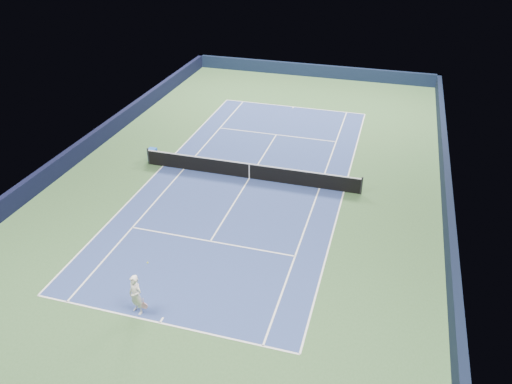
# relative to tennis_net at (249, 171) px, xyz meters

# --- Properties ---
(ground) EXTENTS (40.00, 40.00, 0.00)m
(ground) POSITION_rel_tennis_net_xyz_m (0.00, 0.00, -0.50)
(ground) COLOR #33552E
(ground) RESTS_ON ground
(wall_far) EXTENTS (22.00, 0.35, 1.10)m
(wall_far) POSITION_rel_tennis_net_xyz_m (0.00, 19.82, 0.05)
(wall_far) COLOR #111A33
(wall_far) RESTS_ON ground
(wall_right) EXTENTS (0.35, 40.00, 1.10)m
(wall_right) POSITION_rel_tennis_net_xyz_m (10.82, 0.00, 0.05)
(wall_right) COLOR black
(wall_right) RESTS_ON ground
(wall_left) EXTENTS (0.35, 40.00, 1.10)m
(wall_left) POSITION_rel_tennis_net_xyz_m (-10.82, 0.00, 0.05)
(wall_left) COLOR black
(wall_left) RESTS_ON ground
(court_surface) EXTENTS (10.97, 23.77, 0.01)m
(court_surface) POSITION_rel_tennis_net_xyz_m (0.00, 0.00, -0.50)
(court_surface) COLOR navy
(court_surface) RESTS_ON ground
(baseline_far) EXTENTS (10.97, 0.08, 0.00)m
(baseline_far) POSITION_rel_tennis_net_xyz_m (0.00, 11.88, -0.50)
(baseline_far) COLOR white
(baseline_far) RESTS_ON ground
(baseline_near) EXTENTS (10.97, 0.08, 0.00)m
(baseline_near) POSITION_rel_tennis_net_xyz_m (0.00, -11.88, -0.50)
(baseline_near) COLOR white
(baseline_near) RESTS_ON ground
(sideline_doubles_right) EXTENTS (0.08, 23.77, 0.00)m
(sideline_doubles_right) POSITION_rel_tennis_net_xyz_m (5.49, 0.00, -0.50)
(sideline_doubles_right) COLOR white
(sideline_doubles_right) RESTS_ON ground
(sideline_doubles_left) EXTENTS (0.08, 23.77, 0.00)m
(sideline_doubles_left) POSITION_rel_tennis_net_xyz_m (-5.49, 0.00, -0.50)
(sideline_doubles_left) COLOR white
(sideline_doubles_left) RESTS_ON ground
(sideline_singles_right) EXTENTS (0.08, 23.77, 0.00)m
(sideline_singles_right) POSITION_rel_tennis_net_xyz_m (4.12, 0.00, -0.50)
(sideline_singles_right) COLOR white
(sideline_singles_right) RESTS_ON ground
(sideline_singles_left) EXTENTS (0.08, 23.77, 0.00)m
(sideline_singles_left) POSITION_rel_tennis_net_xyz_m (-4.12, 0.00, -0.50)
(sideline_singles_left) COLOR white
(sideline_singles_left) RESTS_ON ground
(service_line_far) EXTENTS (8.23, 0.08, 0.00)m
(service_line_far) POSITION_rel_tennis_net_xyz_m (0.00, 6.40, -0.50)
(service_line_far) COLOR white
(service_line_far) RESTS_ON ground
(service_line_near) EXTENTS (8.23, 0.08, 0.00)m
(service_line_near) POSITION_rel_tennis_net_xyz_m (0.00, -6.40, -0.50)
(service_line_near) COLOR white
(service_line_near) RESTS_ON ground
(center_service_line) EXTENTS (0.08, 12.80, 0.00)m
(center_service_line) POSITION_rel_tennis_net_xyz_m (0.00, 0.00, -0.50)
(center_service_line) COLOR white
(center_service_line) RESTS_ON ground
(center_mark_far) EXTENTS (0.08, 0.30, 0.00)m
(center_mark_far) POSITION_rel_tennis_net_xyz_m (0.00, 11.73, -0.50)
(center_mark_far) COLOR white
(center_mark_far) RESTS_ON ground
(center_mark_near) EXTENTS (0.08, 0.30, 0.00)m
(center_mark_near) POSITION_rel_tennis_net_xyz_m (0.00, -11.73, -0.50)
(center_mark_near) COLOR white
(center_mark_near) RESTS_ON ground
(tennis_net) EXTENTS (12.90, 0.10, 1.07)m
(tennis_net) POSITION_rel_tennis_net_xyz_m (0.00, 0.00, 0.00)
(tennis_net) COLOR black
(tennis_net) RESTS_ON ground
(sponsor_cube) EXTENTS (0.56, 0.45, 0.80)m
(sponsor_cube) POSITION_rel_tennis_net_xyz_m (-6.40, 0.53, -0.10)
(sponsor_cube) COLOR blue
(sponsor_cube) RESTS_ON ground
(tennis_player) EXTENTS (0.85, 1.35, 1.77)m
(tennis_player) POSITION_rel_tennis_net_xyz_m (-1.07, -11.57, 0.38)
(tennis_player) COLOR white
(tennis_player) RESTS_ON ground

